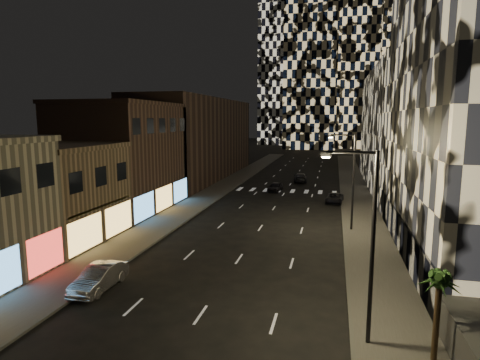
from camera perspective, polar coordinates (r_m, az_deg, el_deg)
The scene contains 17 objects.
sidewalk_left at distance 61.59m, azimuth -2.74°, elevation -1.09°, with size 4.00×120.00×0.15m, color #47443F.
sidewalk_right at distance 59.35m, azimuth 16.17°, elevation -1.80°, with size 4.00×120.00×0.15m, color #47443F.
curb_left at distance 61.05m, azimuth -0.84°, elevation -1.17°, with size 0.20×120.00×0.15m, color #4C4C47.
curb_right at distance 59.28m, azimuth 14.15°, elevation -1.73°, with size 0.20×120.00×0.15m, color #4C4C47.
retail_tan at distance 38.31m, azimuth -25.36°, elevation -1.96°, with size 10.00×10.00×8.00m, color #7F674C.
retail_brown at distance 48.32m, azimuth -16.29°, elevation 2.97°, with size 10.00×15.00×12.00m, color #4C352B.
retail_filler_left at distance 72.43m, azimuth -5.95°, elevation 5.85°, with size 10.00×40.00×14.00m, color #4C352B.
midrise_base at distance 34.50m, azimuth 22.18°, elevation -7.12°, with size 0.60×25.00×3.00m, color #383838.
midrise_filler_right at distance 66.69m, azimuth 24.87°, elevation 6.58°, with size 16.00×40.00×18.00m, color #232326.
tower_center_low at distance 153.13m, azimuth 10.37°, elevation 22.52°, with size 18.00×18.00×95.00m, color black.
streetlight_near at distance 19.12m, azimuth 17.69°, elevation -7.39°, with size 2.55×0.25×9.00m.
streetlight_far at distance 38.72m, azimuth 15.49°, elevation 0.70°, with size 2.55×0.25×9.00m.
car_silver_parked at distance 27.07m, azimuth -19.39°, elevation -12.97°, with size 1.59×4.55×1.50m, color #9E9DA3.
car_dark_midlane at distance 58.79m, azimuth 5.02°, elevation -0.98°, with size 1.61×4.00×1.36m, color black.
car_dark_oncoming at distance 68.28m, azimuth 8.59°, elevation 0.36°, with size 2.11×5.19×1.51m, color black.
car_dark_rightlane at distance 52.00m, azimuth 13.28°, elevation -2.54°, with size 2.00×4.34×1.21m, color black.
palm_tree at distance 19.45m, azimuth 26.47°, elevation -13.44°, with size 2.06×2.03×4.04m.
Camera 1 is at (6.75, -8.34, 10.51)m, focal length 30.00 mm.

